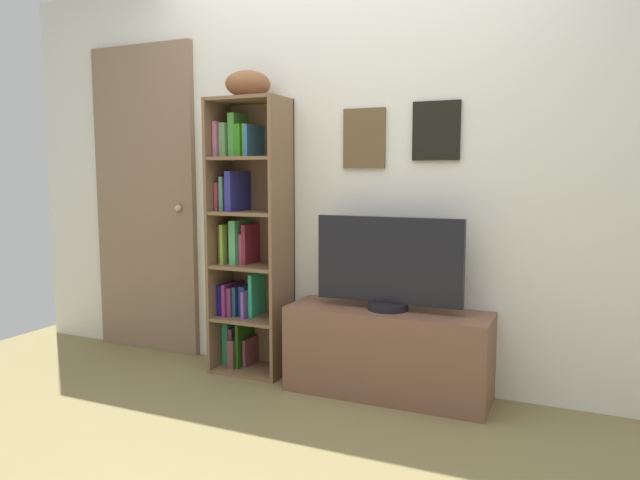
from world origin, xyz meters
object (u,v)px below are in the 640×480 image
object	(u,v)px
football	(248,84)
television	(388,264)
door	(145,201)
tv_stand	(387,352)
bookshelf	(246,240)

from	to	relation	value
football	television	world-z (taller)	football
football	door	distance (m)	1.15
tv_stand	door	bearing A→B (deg)	174.79
television	door	xyz separation A→B (m)	(-1.78, 0.16, 0.30)
television	door	bearing A→B (deg)	174.83
football	door	world-z (taller)	door
television	bookshelf	bearing A→B (deg)	175.76
football	tv_stand	world-z (taller)	football
door	tv_stand	bearing A→B (deg)	-5.21
bookshelf	tv_stand	size ratio (longest dim) A/B	1.49
tv_stand	television	size ratio (longest dim) A/B	1.37
tv_stand	bookshelf	bearing A→B (deg)	175.70
television	tv_stand	bearing A→B (deg)	-90.00
door	bookshelf	bearing A→B (deg)	-6.20
tv_stand	door	world-z (taller)	door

